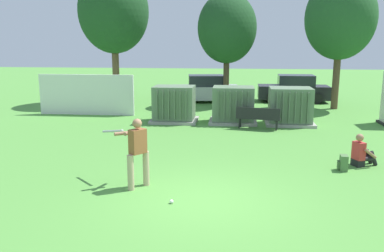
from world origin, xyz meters
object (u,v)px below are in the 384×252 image
(parked_car_left_of_center, at_px, (294,89))
(transformer_west, at_px, (174,104))
(transformer_mid_east, at_px, (290,107))
(backpack, at_px, (343,163))
(transformer_mid_west, at_px, (233,105))
(parked_car_leftmost, at_px, (204,89))
(park_bench, at_px, (258,117))
(batter, at_px, (136,149))
(seated_spectator, at_px, (361,153))
(sports_ball, at_px, (171,202))

(parked_car_left_of_center, bearing_deg, transformer_west, -131.24)
(transformer_mid_east, xyz_separation_m, backpack, (0.69, -6.50, -0.57))
(transformer_mid_west, relative_size, parked_car_leftmost, 0.48)
(transformer_west, bearing_deg, park_bench, -19.01)
(transformer_mid_west, relative_size, transformer_mid_east, 1.00)
(transformer_west, bearing_deg, batter, -87.32)
(transformer_mid_east, distance_m, batter, 9.68)
(seated_spectator, height_order, parked_car_left_of_center, parked_car_left_of_center)
(batter, relative_size, parked_car_leftmost, 0.40)
(transformer_west, relative_size, backpack, 4.77)
(parked_car_leftmost, bearing_deg, transformer_mid_west, -74.02)
(transformer_mid_west, bearing_deg, transformer_west, -179.21)
(transformer_mid_west, height_order, sports_ball, transformer_mid_west)
(transformer_west, xyz_separation_m, transformer_mid_west, (2.66, 0.04, 0.00))
(transformer_mid_east, bearing_deg, parked_car_left_of_center, 81.24)
(batter, bearing_deg, transformer_west, 92.68)
(transformer_mid_east, height_order, backpack, transformer_mid_east)
(backpack, bearing_deg, sports_ball, -146.75)
(transformer_west, xyz_separation_m, park_bench, (3.70, -1.28, -0.25))
(transformer_west, height_order, backpack, transformer_west)
(seated_spectator, distance_m, parked_car_left_of_center, 13.17)
(park_bench, relative_size, sports_ball, 20.48)
(backpack, bearing_deg, parked_car_leftmost, 111.07)
(transformer_west, distance_m, transformer_mid_west, 2.66)
(parked_car_left_of_center, bearing_deg, transformer_mid_east, -98.76)
(transformer_west, xyz_separation_m, parked_car_left_of_center, (6.24, 7.12, -0.04))
(park_bench, distance_m, parked_car_leftmost, 8.18)
(park_bench, relative_size, batter, 1.06)
(park_bench, bearing_deg, transformer_mid_east, 40.33)
(transformer_west, distance_m, parked_car_leftmost, 6.44)
(park_bench, bearing_deg, parked_car_left_of_center, 73.16)
(transformer_mid_west, height_order, backpack, transformer_mid_west)
(transformer_west, height_order, parked_car_left_of_center, same)
(transformer_mid_east, bearing_deg, transformer_west, 179.35)
(transformer_mid_west, bearing_deg, parked_car_leftmost, 105.98)
(park_bench, bearing_deg, sports_ball, -105.64)
(transformer_mid_east, height_order, seated_spectator, transformer_mid_east)
(batter, relative_size, parked_car_left_of_center, 0.41)
(transformer_mid_east, xyz_separation_m, seated_spectator, (1.32, -5.98, -0.41))
(batter, xyz_separation_m, seated_spectator, (6.06, 2.45, -0.60))
(backpack, bearing_deg, transformer_mid_west, 115.66)
(parked_car_leftmost, bearing_deg, sports_ball, -87.93)
(park_bench, height_order, parked_car_left_of_center, parked_car_left_of_center)
(transformer_mid_east, relative_size, batter, 1.21)
(backpack, bearing_deg, seated_spectator, 39.41)
(seated_spectator, bearing_deg, parked_car_leftmost, 114.30)
(park_bench, bearing_deg, transformer_west, 160.99)
(transformer_mid_west, height_order, transformer_mid_east, same)
(transformer_west, xyz_separation_m, transformer_mid_east, (5.14, -0.06, 0.00))
(backpack, relative_size, parked_car_leftmost, 0.10)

